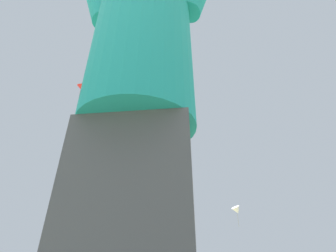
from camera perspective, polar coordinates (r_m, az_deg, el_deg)
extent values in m
cylinder|color=teal|center=(0.83, -6.37, 16.41)|extent=(0.36, 0.36, 0.56)
cone|color=purple|center=(19.08, -8.97, 11.06)|extent=(1.27, 1.32, 1.25)
cylinder|color=#602387|center=(18.33, -9.26, 8.14)|extent=(0.05, 0.05, 1.58)
cone|color=white|center=(36.02, 16.73, -19.42)|extent=(1.48, 1.50, 1.59)
cylinder|color=#A4A4A4|center=(35.85, 17.04, -21.51)|extent=(0.05, 0.05, 1.74)
cone|color=orange|center=(37.67, 3.62, -4.64)|extent=(1.64, 1.58, 1.15)
cylinder|color=#A75C15|center=(37.21, 3.68, -6.28)|extent=(0.05, 0.05, 1.52)
cube|color=black|center=(30.86, -15.35, -19.71)|extent=(0.93, 1.22, 1.34)
cone|color=#19B2AD|center=(31.49, -6.20, 11.20)|extent=(1.16, 1.15, 1.02)
cylinder|color=#117C79|center=(30.94, -6.28, 9.97)|extent=(0.03, 0.03, 1.13)
cone|color=red|center=(24.19, -20.78, 8.94)|extent=(0.95, 0.98, 0.91)
cylinder|color=maroon|center=(23.73, -21.11, 7.43)|extent=(0.03, 0.03, 1.03)
cylinder|color=silver|center=(4.75, -17.67, -24.24)|extent=(0.04, 0.04, 1.61)
cone|color=white|center=(4.80, -14.78, -16.33)|extent=(0.28, 0.24, 0.24)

